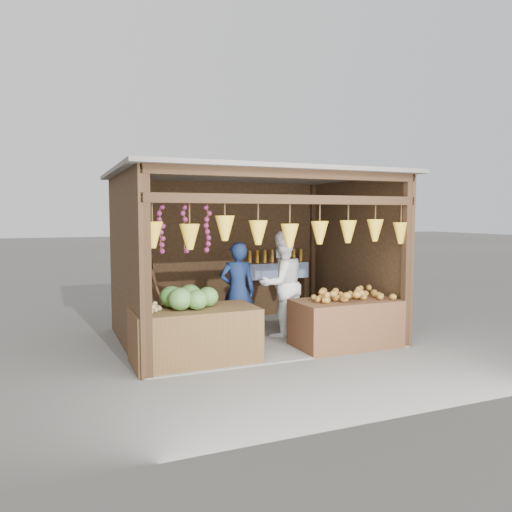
{
  "coord_description": "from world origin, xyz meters",
  "views": [
    {
      "loc": [
        -3.01,
        -7.44,
        1.99
      ],
      "look_at": [
        0.05,
        -0.1,
        1.34
      ],
      "focal_mm": 35.0,
      "sensor_mm": 36.0,
      "label": 1
    }
  ],
  "objects_px": {
    "counter_right": "(345,323)",
    "vendor_seated": "(143,286)",
    "man_standing": "(238,291)",
    "woman_standing": "(282,284)",
    "counter_left": "(195,336)"
  },
  "relations": [
    {
      "from": "counter_left",
      "to": "woman_standing",
      "type": "height_order",
      "value": "woman_standing"
    },
    {
      "from": "counter_right",
      "to": "woman_standing",
      "type": "bearing_deg",
      "value": 122.98
    },
    {
      "from": "counter_right",
      "to": "counter_left",
      "type": "bearing_deg",
      "value": 178.72
    },
    {
      "from": "counter_left",
      "to": "counter_right",
      "type": "xyz_separation_m",
      "value": [
        2.34,
        -0.05,
        -0.02
      ]
    },
    {
      "from": "woman_standing",
      "to": "counter_right",
      "type": "bearing_deg",
      "value": 113.2
    },
    {
      "from": "counter_right",
      "to": "woman_standing",
      "type": "height_order",
      "value": "woman_standing"
    },
    {
      "from": "counter_left",
      "to": "vendor_seated",
      "type": "height_order",
      "value": "vendor_seated"
    },
    {
      "from": "counter_right",
      "to": "vendor_seated",
      "type": "bearing_deg",
      "value": 157.3
    },
    {
      "from": "man_standing",
      "to": "counter_right",
      "type": "bearing_deg",
      "value": 157.63
    },
    {
      "from": "man_standing",
      "to": "counter_left",
      "type": "bearing_deg",
      "value": 59.34
    },
    {
      "from": "counter_right",
      "to": "man_standing",
      "type": "xyz_separation_m",
      "value": [
        -1.37,
        1.02,
        0.43
      ]
    },
    {
      "from": "man_standing",
      "to": "vendor_seated",
      "type": "relative_size",
      "value": 1.32
    },
    {
      "from": "man_standing",
      "to": "vendor_seated",
      "type": "distance_m",
      "value": 1.48
    },
    {
      "from": "counter_right",
      "to": "vendor_seated",
      "type": "relative_size",
      "value": 1.33
    },
    {
      "from": "man_standing",
      "to": "vendor_seated",
      "type": "bearing_deg",
      "value": 8.1
    }
  ]
}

